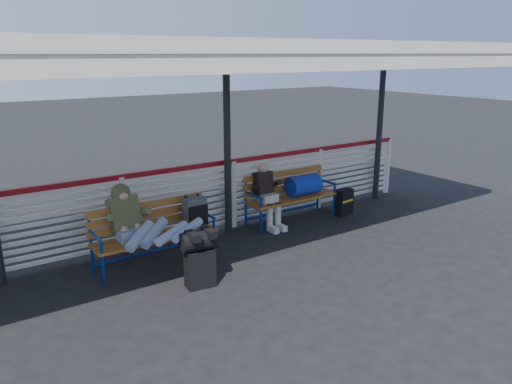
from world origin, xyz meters
TOP-DOWN VIEW (x-y plane):
  - ground at (0.00, 0.00)m, footprint 60.00×60.00m
  - fence at (0.00, 1.90)m, footprint 12.08×0.08m
  - canopy at (-0.00, 0.87)m, footprint 12.60×3.60m
  - luggage_stack at (0.37, 0.15)m, footprint 0.50×0.32m
  - bench_left at (0.37, 1.18)m, footprint 1.80×0.56m
  - bench_right at (3.19, 1.58)m, footprint 1.80×0.56m
  - traveler_man at (0.03, 0.83)m, footprint 0.94×1.64m
  - companion_person at (2.50, 1.57)m, footprint 0.32×0.66m
  - suitcase_side at (4.10, 1.28)m, footprint 0.39×0.27m

SIDE VIEW (x-z plane):
  - ground at x=0.00m, z-range 0.00..0.00m
  - suitcase_side at x=4.10m, z-range 0.00..0.50m
  - luggage_stack at x=0.37m, z-range 0.03..0.82m
  - bench_left at x=0.37m, z-range 0.13..1.06m
  - companion_person at x=2.50m, z-range 0.02..1.17m
  - bench_right at x=3.19m, z-range 0.15..1.07m
  - fence at x=0.00m, z-range 0.04..1.28m
  - traveler_man at x=0.03m, z-range 0.30..1.07m
  - canopy at x=0.00m, z-range 1.46..4.62m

